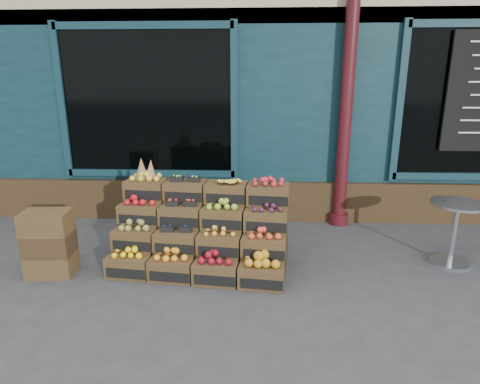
{
  "coord_description": "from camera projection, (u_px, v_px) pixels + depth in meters",
  "views": [
    {
      "loc": [
        0.01,
        -3.64,
        2.08
      ],
      "look_at": [
        -0.2,
        0.7,
        0.85
      ],
      "focal_mm": 30.0,
      "sensor_mm": 36.0,
      "label": 1
    }
  ],
  "objects": [
    {
      "name": "ground",
      "position": [
        256.0,
        291.0,
        4.07
      ],
      "size": [
        60.0,
        60.0,
        0.0
      ],
      "primitive_type": "plane",
      "color": "#373739",
      "rests_on": "ground"
    },
    {
      "name": "shop_facade",
      "position": [
        260.0,
        63.0,
        8.33
      ],
      "size": [
        12.0,
        6.24,
        4.8
      ],
      "color": "#0F2B34",
      "rests_on": "ground"
    },
    {
      "name": "crate_display",
      "position": [
        202.0,
        234.0,
        4.58
      ],
      "size": [
        2.01,
        1.14,
        1.2
      ],
      "rotation": [
        0.0,
        0.0,
        -0.11
      ],
      "color": "#46341B",
      "rests_on": "ground"
    },
    {
      "name": "spare_crates",
      "position": [
        49.0,
        243.0,
        4.33
      ],
      "size": [
        0.51,
        0.37,
        0.73
      ],
      "rotation": [
        0.0,
        0.0,
        0.07
      ],
      "color": "#46341B",
      "rests_on": "ground"
    },
    {
      "name": "bistro_table",
      "position": [
        455.0,
        226.0,
        4.55
      ],
      "size": [
        0.59,
        0.59,
        0.75
      ],
      "rotation": [
        0.0,
        0.0,
        -0.21
      ],
      "color": "#B6B7BD",
      "rests_on": "ground"
    },
    {
      "name": "shopkeeper",
      "position": [
        172.0,
        147.0,
        6.61
      ],
      "size": [
        0.82,
        0.65,
        1.98
      ],
      "primitive_type": "imported",
      "rotation": [
        0.0,
        0.0,
        2.87
      ],
      "color": "#164E18",
      "rests_on": "ground"
    }
  ]
}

